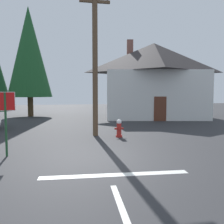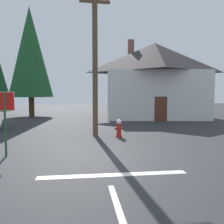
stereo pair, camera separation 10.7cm
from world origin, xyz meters
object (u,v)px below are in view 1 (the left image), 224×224
at_px(fire_hydrant, 119,128).
at_px(pine_tree_mid_left, 29,52).
at_px(stop_sign_near, 5,111).
at_px(house, 153,79).
at_px(utility_pole, 95,61).

relative_size(fire_hydrant, pine_tree_mid_left, 0.09).
bearing_deg(stop_sign_near, pine_tree_mid_left, 94.29).
xyz_separation_m(house, pine_tree_mid_left, (-11.56, 3.01, 2.62)).
height_order(house, pine_tree_mid_left, pine_tree_mid_left).
distance_m(stop_sign_near, pine_tree_mid_left, 16.41).
relative_size(utility_pole, pine_tree_mid_left, 0.72).
bearing_deg(stop_sign_near, house, 50.78).
xyz_separation_m(fire_hydrant, house, (5.51, 9.72, 3.13)).
bearing_deg(pine_tree_mid_left, stop_sign_near, -85.71).
bearing_deg(house, utility_pole, -126.48).
xyz_separation_m(utility_pole, house, (6.66, 9.01, -0.40)).
bearing_deg(utility_pole, pine_tree_mid_left, 112.15).
relative_size(utility_pole, house, 0.72).
xyz_separation_m(utility_pole, pine_tree_mid_left, (-4.89, 12.02, 2.22)).
xyz_separation_m(stop_sign_near, fire_hydrant, (4.86, 3.00, -1.20)).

